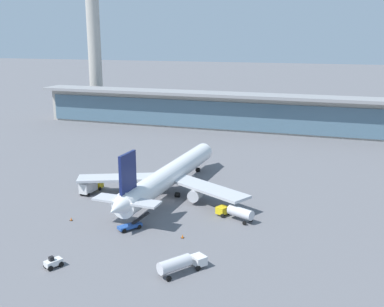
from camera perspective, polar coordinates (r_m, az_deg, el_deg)
ground_plane at (r=107.14m, az=-3.20°, el=-5.92°), size 1200.00×1200.00×0.00m
airliner_on_stand at (r=110.02m, az=-2.89°, el=-2.75°), size 43.59×56.67×15.10m
service_truck_near_nose_white at (r=80.84m, az=-16.99°, el=-12.93°), size 2.77×3.32×2.05m
service_truck_under_wing_yellow at (r=96.11m, az=5.57°, el=-7.31°), size 8.78×5.50×2.95m
service_truck_mid_apron_blue at (r=92.29m, az=-7.68°, el=-8.93°), size 5.04×6.33×2.70m
service_truck_by_tail_yellow at (r=114.36m, az=-12.63°, el=-4.04°), size 2.86×7.45×3.10m
service_truck_on_taxiway_white at (r=75.47m, az=-1.49°, el=-13.60°), size 6.81×8.32×2.95m
terminal_building at (r=186.48m, az=6.86°, el=5.24°), size 183.60×12.80×15.20m
control_tower at (r=233.29m, az=-12.29°, el=15.91°), size 12.00×12.00×82.39m
safety_cone_alpha at (r=99.06m, az=-14.89°, el=-7.94°), size 0.62×0.62×0.70m
safety_cone_bravo at (r=88.02m, az=-1.19°, el=-10.34°), size 0.62×0.62×0.70m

